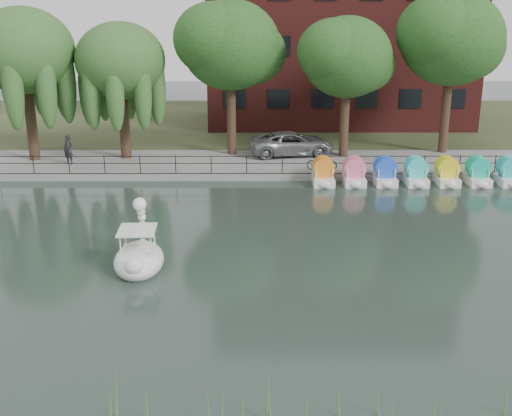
{
  "coord_description": "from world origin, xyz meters",
  "views": [
    {
      "loc": [
        0.43,
        -21.78,
        9.65
      ],
      "look_at": [
        0.5,
        4.0,
        1.3
      ],
      "focal_mm": 45.0,
      "sensor_mm": 36.0,
      "label": 1
    }
  ],
  "objects_px": {
    "minivan": "(292,142)",
    "bicycle": "(322,162)",
    "pedestrian": "(68,148)",
    "swan_boat": "(139,254)"
  },
  "relations": [
    {
      "from": "minivan",
      "to": "bicycle",
      "type": "relative_size",
      "value": 3.52
    },
    {
      "from": "pedestrian",
      "to": "minivan",
      "type": "bearing_deg",
      "value": 30.86
    },
    {
      "from": "bicycle",
      "to": "swan_boat",
      "type": "height_order",
      "value": "swan_boat"
    },
    {
      "from": "minivan",
      "to": "swan_boat",
      "type": "bearing_deg",
      "value": 149.0
    },
    {
      "from": "bicycle",
      "to": "pedestrian",
      "type": "bearing_deg",
      "value": 92.26
    },
    {
      "from": "minivan",
      "to": "bicycle",
      "type": "height_order",
      "value": "minivan"
    },
    {
      "from": "bicycle",
      "to": "minivan",
      "type": "bearing_deg",
      "value": 29.38
    },
    {
      "from": "pedestrian",
      "to": "swan_boat",
      "type": "distance_m",
      "value": 16.13
    },
    {
      "from": "pedestrian",
      "to": "bicycle",
      "type": "bearing_deg",
      "value": 15.14
    },
    {
      "from": "minivan",
      "to": "pedestrian",
      "type": "xyz_separation_m",
      "value": [
        -13.36,
        -2.31,
        0.15
      ]
    }
  ]
}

